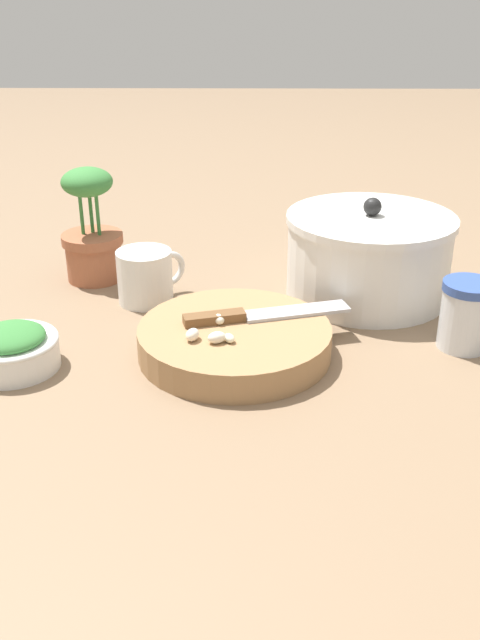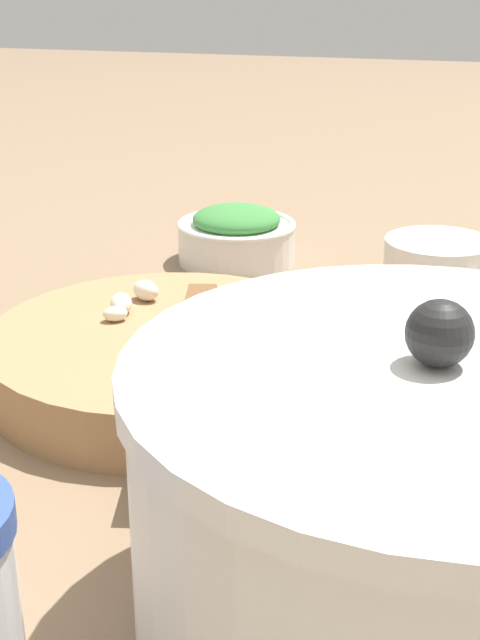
% 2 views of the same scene
% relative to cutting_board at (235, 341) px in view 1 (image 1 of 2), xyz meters
% --- Properties ---
extents(ground_plane, '(5.00, 5.00, 0.00)m').
position_rel_cutting_board_xyz_m(ground_plane, '(0.03, 0.05, -0.02)').
color(ground_plane, '#7F664C').
extents(cutting_board, '(0.26, 0.26, 0.04)m').
position_rel_cutting_board_xyz_m(cutting_board, '(0.00, 0.00, 0.00)').
color(cutting_board, '#9E754C').
rests_on(cutting_board, ground_plane).
extents(chef_knife, '(0.23, 0.09, 0.01)m').
position_rel_cutting_board_xyz_m(chef_knife, '(0.03, 0.03, 0.03)').
color(chef_knife, brown).
rests_on(chef_knife, cutting_board).
extents(garlic_cloves, '(0.07, 0.08, 0.02)m').
position_rel_cutting_board_xyz_m(garlic_cloves, '(-0.03, -0.03, 0.03)').
color(garlic_cloves, '#EDE7CB').
rests_on(garlic_cloves, cutting_board).
extents(herb_bowl, '(0.12, 0.12, 0.06)m').
position_rel_cutting_board_xyz_m(herb_bowl, '(-0.29, -0.04, 0.01)').
color(herb_bowl, silver).
rests_on(herb_bowl, ground_plane).
extents(spice_jar, '(0.07, 0.07, 0.10)m').
position_rel_cutting_board_xyz_m(spice_jar, '(0.32, 0.03, 0.03)').
color(spice_jar, silver).
rests_on(spice_jar, ground_plane).
extents(coffee_mug, '(0.10, 0.10, 0.08)m').
position_rel_cutting_board_xyz_m(coffee_mug, '(-0.14, 0.18, 0.02)').
color(coffee_mug, silver).
rests_on(coffee_mug, ground_plane).
extents(stock_pot, '(0.26, 0.26, 0.16)m').
position_rel_cutting_board_xyz_m(stock_pot, '(0.21, 0.20, 0.05)').
color(stock_pot, silver).
rests_on(stock_pot, ground_plane).
extents(potted_herb, '(0.10, 0.10, 0.19)m').
position_rel_cutting_board_xyz_m(potted_herb, '(-0.24, 0.27, 0.06)').
color(potted_herb, '#A35B3D').
rests_on(potted_herb, ground_plane).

